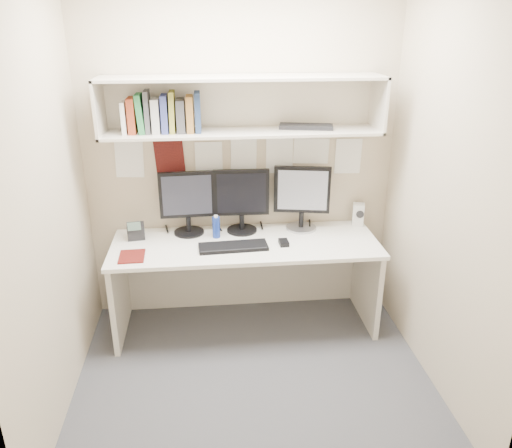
{
  "coord_description": "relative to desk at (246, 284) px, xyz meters",
  "views": [
    {
      "loc": [
        -0.27,
        -2.77,
        2.28
      ],
      "look_at": [
        0.05,
        0.35,
        0.99
      ],
      "focal_mm": 35.0,
      "sensor_mm": 36.0,
      "label": 1
    }
  ],
  "objects": [
    {
      "name": "monitor_left",
      "position": [
        -0.43,
        0.22,
        0.63
      ],
      "size": [
        0.43,
        0.23,
        0.5
      ],
      "rotation": [
        0.0,
        0.0,
        0.05
      ],
      "color": "black",
      "rests_on": "desk"
    },
    {
      "name": "mouse",
      "position": [
        0.28,
        -0.08,
        0.38
      ],
      "size": [
        0.07,
        0.11,
        0.03
      ],
      "primitive_type": "cube",
      "rotation": [
        0.0,
        0.0,
        0.04
      ],
      "color": "black",
      "rests_on": "desk"
    },
    {
      "name": "wall_front",
      "position": [
        0.0,
        -1.65,
        0.93
      ],
      "size": [
        2.4,
        0.02,
        2.6
      ],
      "primitive_type": "cube",
      "color": "#BCAB8F",
      "rests_on": "ground"
    },
    {
      "name": "speaker",
      "position": [
        0.94,
        0.25,
        0.45
      ],
      "size": [
        0.11,
        0.11,
        0.18
      ],
      "rotation": [
        0.0,
        0.0,
        -0.26
      ],
      "color": "silver",
      "rests_on": "desk"
    },
    {
      "name": "maroon_notebook",
      "position": [
        -0.82,
        -0.18,
        0.37
      ],
      "size": [
        0.18,
        0.22,
        0.01
      ],
      "primitive_type": "cube",
      "rotation": [
        0.0,
        0.0,
        0.04
      ],
      "color": "#58120F",
      "rests_on": "desk"
    },
    {
      "name": "monitor_center",
      "position": [
        -0.01,
        0.22,
        0.63
      ],
      "size": [
        0.43,
        0.24,
        0.5
      ],
      "rotation": [
        0.0,
        0.0,
        -0.03
      ],
      "color": "black",
      "rests_on": "desk"
    },
    {
      "name": "hutch_tray",
      "position": [
        0.47,
        0.19,
        1.19
      ],
      "size": [
        0.41,
        0.23,
        0.03
      ],
      "primitive_type": "cube",
      "rotation": [
        0.0,
        0.0,
        -0.21
      ],
      "color": "black",
      "rests_on": "overhead_hutch"
    },
    {
      "name": "desk",
      "position": [
        0.0,
        0.0,
        0.0
      ],
      "size": [
        2.0,
        0.7,
        0.73
      ],
      "color": "white",
      "rests_on": "floor"
    },
    {
      "name": "book_stack",
      "position": [
        -0.56,
        0.16,
        1.3
      ],
      "size": [
        0.54,
        0.18,
        0.29
      ],
      "color": "white",
      "rests_on": "overhead_hutch"
    },
    {
      "name": "wall_left",
      "position": [
        -1.2,
        -0.65,
        0.93
      ],
      "size": [
        0.02,
        2.0,
        2.6
      ],
      "primitive_type": "cube",
      "color": "#BCAB8F",
      "rests_on": "ground"
    },
    {
      "name": "desk_phone",
      "position": [
        -0.82,
        0.15,
        0.42
      ],
      "size": [
        0.14,
        0.13,
        0.16
      ],
      "rotation": [
        0.0,
        0.0,
        0.14
      ],
      "color": "black",
      "rests_on": "desk"
    },
    {
      "name": "overhead_hutch",
      "position": [
        0.0,
        0.21,
        1.35
      ],
      "size": [
        2.0,
        0.38,
        0.4
      ],
      "color": "beige",
      "rests_on": "wall_back"
    },
    {
      "name": "wall_back",
      "position": [
        0.0,
        0.35,
        0.93
      ],
      "size": [
        2.4,
        0.02,
        2.6
      ],
      "primitive_type": "cube",
      "color": "#BCAB8F",
      "rests_on": "ground"
    },
    {
      "name": "keyboard",
      "position": [
        -0.1,
        -0.11,
        0.38
      ],
      "size": [
        0.51,
        0.21,
        0.02
      ],
      "primitive_type": "cube",
      "rotation": [
        0.0,
        0.0,
        0.06
      ],
      "color": "black",
      "rests_on": "desk"
    },
    {
      "name": "blue_bottle",
      "position": [
        -0.21,
        0.11,
        0.45
      ],
      "size": [
        0.06,
        0.06,
        0.18
      ],
      "color": "navy",
      "rests_on": "desk"
    },
    {
      "name": "floor",
      "position": [
        0.0,
        -0.65,
        -0.37
      ],
      "size": [
        2.4,
        2.0,
        0.01
      ],
      "primitive_type": "cube",
      "color": "#424247",
      "rests_on": "ground"
    },
    {
      "name": "pinned_papers",
      "position": [
        0.0,
        0.34,
        0.88
      ],
      "size": [
        1.92,
        0.01,
        0.48
      ],
      "primitive_type": null,
      "color": "white",
      "rests_on": "wall_back"
    },
    {
      "name": "wall_right",
      "position": [
        1.2,
        -0.65,
        0.93
      ],
      "size": [
        0.02,
        2.0,
        2.6
      ],
      "primitive_type": "cube",
      "color": "#BCAB8F",
      "rests_on": "ground"
    },
    {
      "name": "monitor_right",
      "position": [
        0.46,
        0.22,
        0.64
      ],
      "size": [
        0.44,
        0.24,
        0.51
      ],
      "rotation": [
        0.0,
        0.0,
        -0.19
      ],
      "color": "#A5A5AA",
      "rests_on": "desk"
    }
  ]
}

